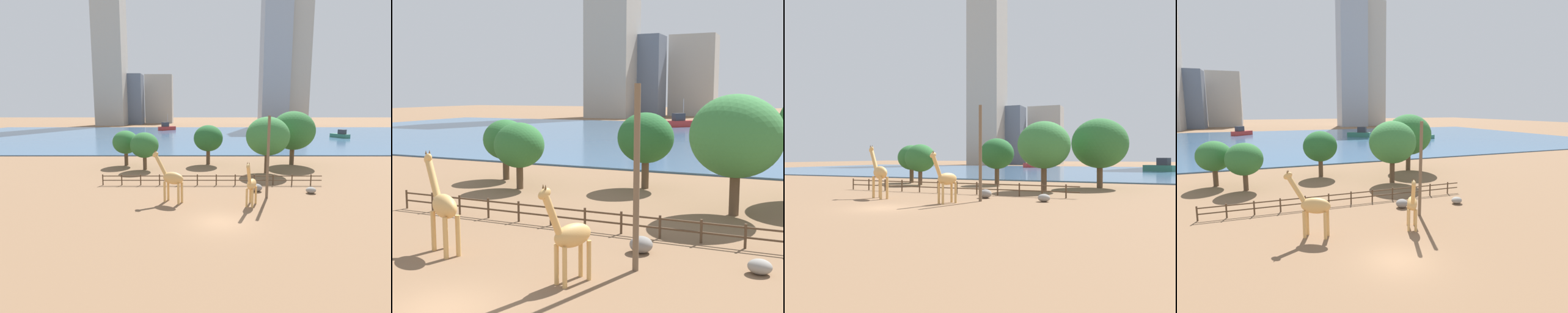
{
  "view_description": "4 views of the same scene",
  "coord_description": "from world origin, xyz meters",
  "views": [
    {
      "loc": [
        -1.96,
        -23.35,
        9.07
      ],
      "look_at": [
        -2.04,
        12.25,
        3.41
      ],
      "focal_mm": 28.0,
      "sensor_mm": 36.0,
      "label": 1
    },
    {
      "loc": [
        11.74,
        -13.62,
        7.9
      ],
      "look_at": [
        -2.26,
        18.87,
        3.37
      ],
      "focal_mm": 45.0,
      "sensor_mm": 36.0,
      "label": 2
    },
    {
      "loc": [
        17.76,
        -23.81,
        3.89
      ],
      "look_at": [
        -1.27,
        22.79,
        3.89
      ],
      "focal_mm": 35.0,
      "sensor_mm": 36.0,
      "label": 3
    },
    {
      "loc": [
        -7.67,
        -16.22,
        9.37
      ],
      "look_at": [
        3.89,
        14.99,
        4.18
      ],
      "focal_mm": 28.0,
      "sensor_mm": 36.0,
      "label": 4
    }
  ],
  "objects": [
    {
      "name": "skyline_block_right",
      "position": [
        -36.79,
        152.13,
        13.9
      ],
      "size": [
        9.8,
        10.55,
        27.8
      ],
      "primitive_type": "cube",
      "color": "slate",
      "rests_on": "ground"
    },
    {
      "name": "boat_sailboat",
      "position": [
        42.05,
        69.02,
        1.05
      ],
      "size": [
        4.34,
        6.04,
        2.51
      ],
      "rotation": [
        0.0,
        0.0,
        2.02
      ],
      "color": "#337259",
      "rests_on": "harbor_water"
    },
    {
      "name": "boat_ferry",
      "position": [
        44.38,
        98.96,
        1.06
      ],
      "size": [
        2.88,
        5.97,
        5.16
      ],
      "rotation": [
        0.0,
        0.0,
        1.42
      ],
      "color": "#337259",
      "rests_on": "harbor_water"
    },
    {
      "name": "tree_right_tall",
      "position": [
        0.09,
        25.58,
        4.25
      ],
      "size": [
        4.7,
        4.7,
        6.39
      ],
      "color": "brown",
      "rests_on": "ground"
    },
    {
      "name": "boat_tug",
      "position": [
        23.57,
        80.22,
        1.34
      ],
      "size": [
        7.87,
        6.47,
        3.35
      ],
      "rotation": [
        0.0,
        0.0,
        2.56
      ],
      "color": "#337259",
      "rests_on": "harbor_water"
    },
    {
      "name": "giraffe_companion",
      "position": [
        -4.31,
        5.41,
        2.41
      ],
      "size": [
        3.47,
        2.3,
        5.01
      ],
      "rotation": [
        0.0,
        0.0,
        2.64
      ],
      "color": "tan",
      "rests_on": "ground"
    },
    {
      "name": "boulder_by_pole",
      "position": [
        4.8,
        9.25,
        0.41
      ],
      "size": [
        1.17,
        1.11,
        0.83
      ],
      "primitive_type": "ellipsoid",
      "color": "gray",
      "rests_on": "ground"
    },
    {
      "name": "harbor_water",
      "position": [
        0.0,
        77.0,
        0.1
      ],
      "size": [
        180.0,
        86.0,
        0.2
      ],
      "primitive_type": "cube",
      "color": "#3D6084",
      "rests_on": "ground"
    },
    {
      "name": "skyline_block_central",
      "position": [
        40.87,
        146.72,
        46.29
      ],
      "size": [
        14.64,
        11.03,
        92.57
      ],
      "primitive_type": "cube",
      "color": "#939EAD",
      "rests_on": "ground"
    },
    {
      "name": "skyline_tower_needle",
      "position": [
        -24.16,
        166.69,
        14.44
      ],
      "size": [
        16.31,
        10.48,
        28.89
      ],
      "primitive_type": "cube",
      "color": "#ADA89E",
      "rests_on": "ground"
    },
    {
      "name": "utility_pole",
      "position": [
        5.3,
        6.74,
        4.18
      ],
      "size": [
        0.28,
        0.28,
        8.35
      ],
      "primitive_type": "cylinder",
      "color": "brown",
      "rests_on": "ground"
    },
    {
      "name": "enclosure_fence",
      "position": [
        -0.26,
        12.0,
        0.76
      ],
      "size": [
        26.12,
        0.14,
        1.3
      ],
      "color": "#4C3826",
      "rests_on": "ground"
    },
    {
      "name": "ground_plane",
      "position": [
        0.0,
        80.0,
        0.0
      ],
      "size": [
        400.0,
        400.0,
        0.0
      ],
      "primitive_type": "plane",
      "color": "brown"
    },
    {
      "name": "tree_center_broad",
      "position": [
        -13.04,
        24.67,
        3.71
      ],
      "size": [
        4.08,
        4.08,
        5.58
      ],
      "color": "brown",
      "rests_on": "ground"
    },
    {
      "name": "skyline_block_left",
      "position": [
        53.82,
        150.09,
        33.62
      ],
      "size": [
        12.67,
        9.74,
        67.25
      ],
      "primitive_type": "cube",
      "color": "#ADA89E",
      "rests_on": "ground"
    },
    {
      "name": "tree_left_large",
      "position": [
        -9.5,
        21.26,
        3.65
      ],
      "size": [
        4.18,
        4.18,
        5.56
      ],
      "color": "brown",
      "rests_on": "ground"
    },
    {
      "name": "tree_right_small",
      "position": [
        13.66,
        25.43,
        5.5
      ],
      "size": [
        6.86,
        6.86,
        8.61
      ],
      "color": "brown",
      "rests_on": "ground"
    },
    {
      "name": "boat_barge",
      "position": [
        -13.74,
        101.05,
        1.3
      ],
      "size": [
        7.01,
        7.08,
        6.59
      ],
      "rotation": [
        0.0,
        0.0,
        0.8
      ],
      "color": "#B22D28",
      "rests_on": "harbor_water"
    },
    {
      "name": "giraffe_tall",
      "position": [
        3.23,
        4.24,
        2.05
      ],
      "size": [
        1.64,
        2.75,
        4.39
      ],
      "rotation": [
        0.0,
        0.0,
        4.29
      ],
      "color": "tan",
      "rests_on": "ground"
    },
    {
      "name": "boulder_near_fence",
      "position": [
        10.49,
        8.48,
        0.34
      ],
      "size": [
        1.07,
        0.9,
        0.67
      ],
      "primitive_type": "ellipsoid",
      "color": "gray",
      "rests_on": "ground"
    },
    {
      "name": "tree_left_small",
      "position": [
        8.1,
        19.02,
        5.19
      ],
      "size": [
        6.0,
        6.0,
        7.91
      ],
      "color": "brown",
      "rests_on": "ground"
    }
  ]
}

